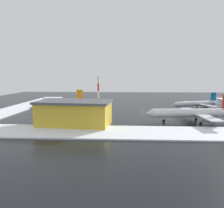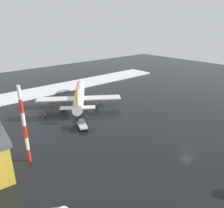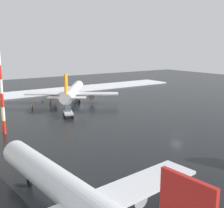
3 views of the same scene
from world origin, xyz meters
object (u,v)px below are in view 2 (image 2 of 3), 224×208
traffic_cone_near_nose (52,105)px  traffic_cone_mid_line (75,102)px  antenna_mast (24,126)px  ground_crew_near_tug (45,115)px  airplane_far_rear (79,96)px  ground_crew_mid_apron (60,106)px  traffic_cone_wingtip_side (92,100)px  pushback_tug (82,125)px

traffic_cone_near_nose → traffic_cone_mid_line: same height
antenna_mast → traffic_cone_near_nose: antenna_mast is taller
ground_crew_near_tug → antenna_mast: size_ratio=0.10×
airplane_far_rear → ground_crew_mid_apron: airplane_far_rear is taller
airplane_far_rear → traffic_cone_wingtip_side: bearing=-48.3°
airplane_far_rear → traffic_cone_mid_line: airplane_far_rear is taller
traffic_cone_mid_line → traffic_cone_wingtip_side: size_ratio=1.00×
ground_crew_near_tug → traffic_cone_mid_line: ground_crew_near_tug is taller
ground_crew_near_tug → pushback_tug: bearing=56.8°
ground_crew_mid_apron → ground_crew_near_tug: same height
airplane_far_rear → traffic_cone_mid_line: bearing=41.5°
ground_crew_near_tug → traffic_cone_near_nose: ground_crew_near_tug is taller
antenna_mast → traffic_cone_wingtip_side: size_ratio=31.26×
antenna_mast → airplane_far_rear: bearing=129.2°
antenna_mast → traffic_cone_near_nose: 35.00m
airplane_far_rear → traffic_cone_near_nose: size_ratio=56.34×
traffic_cone_wingtip_side → traffic_cone_near_nose: bearing=-109.3°
airplane_far_rear → traffic_cone_wingtip_side: 6.89m
ground_crew_mid_apron → traffic_cone_near_nose: ground_crew_mid_apron is taller
ground_crew_mid_apron → antenna_mast: antenna_mast is taller
antenna_mast → traffic_cone_mid_line: (-25.15, 27.13, -8.32)m
pushback_tug → traffic_cone_mid_line: pushback_tug is taller
ground_crew_mid_apron → traffic_cone_mid_line: ground_crew_mid_apron is taller
airplane_far_rear → pushback_tug: size_ratio=6.10×
pushback_tug → antenna_mast: 19.64m
ground_crew_near_tug → traffic_cone_wingtip_side: 21.24m
pushback_tug → ground_crew_mid_apron: pushback_tug is taller
antenna_mast → traffic_cone_near_nose: size_ratio=31.26×
antenna_mast → ground_crew_near_tug: bearing=146.7°
airplane_far_rear → antenna_mast: (22.36, -27.46, 5.09)m
antenna_mast → traffic_cone_wingtip_side: (-23.08, 33.50, -8.32)m
traffic_cone_mid_line → ground_crew_near_tug: bearing=-67.8°
pushback_tug → traffic_cone_mid_line: size_ratio=9.23×
pushback_tug → ground_crew_mid_apron: size_ratio=2.97×
traffic_cone_mid_line → ground_crew_mid_apron: bearing=-77.9°
ground_crew_mid_apron → traffic_cone_near_nose: size_ratio=3.11×
antenna_mast → traffic_cone_wingtip_side: bearing=124.6°
ground_crew_mid_apron → antenna_mast: 31.91m
ground_crew_mid_apron → traffic_cone_mid_line: bearing=108.3°
ground_crew_mid_apron → traffic_cone_mid_line: (-1.52, 7.09, -0.70)m
airplane_far_rear → ground_crew_near_tug: bearing=136.7°
ground_crew_near_tug → antenna_mast: (19.24, -12.63, 7.63)m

